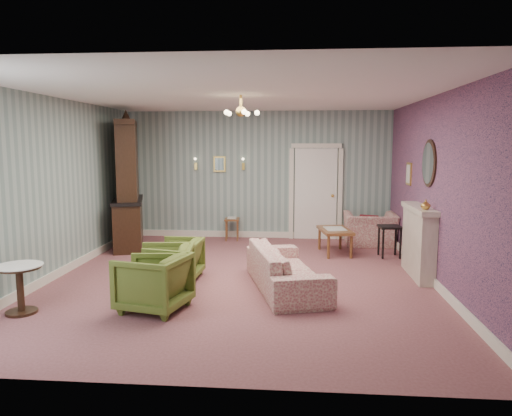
# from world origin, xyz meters

# --- Properties ---
(floor) EXTENTS (7.00, 7.00, 0.00)m
(floor) POSITION_xyz_m (0.00, 0.00, 0.00)
(floor) COLOR #8D5256
(floor) RESTS_ON ground
(ceiling) EXTENTS (7.00, 7.00, 0.00)m
(ceiling) POSITION_xyz_m (0.00, 0.00, 2.90)
(ceiling) COLOR white
(ceiling) RESTS_ON ground
(wall_back) EXTENTS (6.00, 0.00, 6.00)m
(wall_back) POSITION_xyz_m (0.00, 3.50, 1.45)
(wall_back) COLOR slate
(wall_back) RESTS_ON ground
(wall_front) EXTENTS (6.00, 0.00, 6.00)m
(wall_front) POSITION_xyz_m (0.00, -3.50, 1.45)
(wall_front) COLOR slate
(wall_front) RESTS_ON ground
(wall_left) EXTENTS (0.00, 7.00, 7.00)m
(wall_left) POSITION_xyz_m (-3.00, 0.00, 1.45)
(wall_left) COLOR slate
(wall_left) RESTS_ON ground
(wall_right) EXTENTS (0.00, 7.00, 7.00)m
(wall_right) POSITION_xyz_m (3.00, 0.00, 1.45)
(wall_right) COLOR slate
(wall_right) RESTS_ON ground
(wall_right_floral) EXTENTS (0.00, 7.00, 7.00)m
(wall_right_floral) POSITION_xyz_m (2.98, 0.00, 1.45)
(wall_right_floral) COLOR #B45A79
(wall_right_floral) RESTS_ON ground
(door) EXTENTS (1.12, 0.12, 2.16)m
(door) POSITION_xyz_m (1.30, 3.46, 1.08)
(door) COLOR white
(door) RESTS_ON floor
(olive_chair_a) EXTENTS (0.92, 0.95, 0.82)m
(olive_chair_a) POSITION_xyz_m (-0.97, -1.56, 0.41)
(olive_chair_a) COLOR #566624
(olive_chair_a) RESTS_ON floor
(olive_chair_b) EXTENTS (0.80, 0.85, 0.80)m
(olive_chair_b) POSITION_xyz_m (-1.00, -0.93, 0.40)
(olive_chair_b) COLOR #566624
(olive_chair_b) RESTS_ON floor
(olive_chair_c) EXTENTS (0.67, 0.72, 0.71)m
(olive_chair_c) POSITION_xyz_m (-1.01, -0.04, 0.35)
(olive_chair_c) COLOR #566624
(olive_chair_c) RESTS_ON floor
(sofa_chintz) EXTENTS (1.17, 2.26, 0.85)m
(sofa_chintz) POSITION_xyz_m (0.72, -0.48, 0.42)
(sofa_chintz) COLOR #9F404B
(sofa_chintz) RESTS_ON floor
(wingback_chair) EXTENTS (1.07, 0.70, 0.93)m
(wingback_chair) POSITION_xyz_m (2.45, 2.82, 0.47)
(wingback_chair) COLOR #9F404B
(wingback_chair) RESTS_ON floor
(dresser) EXTENTS (1.04, 1.77, 2.79)m
(dresser) POSITION_xyz_m (-2.65, 2.24, 1.40)
(dresser) COLOR black
(dresser) RESTS_ON floor
(fireplace) EXTENTS (0.30, 1.40, 1.16)m
(fireplace) POSITION_xyz_m (2.86, 0.40, 0.58)
(fireplace) COLOR beige
(fireplace) RESTS_ON floor
(mantel_vase) EXTENTS (0.15, 0.15, 0.15)m
(mantel_vase) POSITION_xyz_m (2.84, 0.00, 1.23)
(mantel_vase) COLOR gold
(mantel_vase) RESTS_ON fireplace
(oval_mirror) EXTENTS (0.04, 0.76, 0.84)m
(oval_mirror) POSITION_xyz_m (2.96, 0.40, 1.85)
(oval_mirror) COLOR white
(oval_mirror) RESTS_ON wall_right
(framed_print) EXTENTS (0.04, 0.34, 0.42)m
(framed_print) POSITION_xyz_m (2.97, 1.75, 1.60)
(framed_print) COLOR gold
(framed_print) RESTS_ON wall_right
(coffee_table) EXTENTS (0.70, 1.06, 0.50)m
(coffee_table) POSITION_xyz_m (1.63, 1.94, 0.25)
(coffee_table) COLOR brown
(coffee_table) RESTS_ON floor
(side_table_black) EXTENTS (0.44, 0.44, 0.61)m
(side_table_black) POSITION_xyz_m (2.65, 1.72, 0.31)
(side_table_black) COLOR black
(side_table_black) RESTS_ON floor
(pedestal_table) EXTENTS (0.61, 0.61, 0.64)m
(pedestal_table) POSITION_xyz_m (-2.63, -1.82, 0.32)
(pedestal_table) COLOR black
(pedestal_table) RESTS_ON floor
(nesting_table) EXTENTS (0.35, 0.43, 0.54)m
(nesting_table) POSITION_xyz_m (-0.58, 3.15, 0.27)
(nesting_table) COLOR brown
(nesting_table) RESTS_ON floor
(gilt_mirror_back) EXTENTS (0.28, 0.06, 0.36)m
(gilt_mirror_back) POSITION_xyz_m (-0.90, 3.46, 1.70)
(gilt_mirror_back) COLOR gold
(gilt_mirror_back) RESTS_ON wall_back
(sconce_left) EXTENTS (0.16, 0.12, 0.30)m
(sconce_left) POSITION_xyz_m (-1.45, 3.44, 1.70)
(sconce_left) COLOR gold
(sconce_left) RESTS_ON wall_back
(sconce_right) EXTENTS (0.16, 0.12, 0.30)m
(sconce_right) POSITION_xyz_m (-0.35, 3.44, 1.70)
(sconce_right) COLOR gold
(sconce_right) RESTS_ON wall_back
(chandelier) EXTENTS (0.56, 0.56, 0.36)m
(chandelier) POSITION_xyz_m (0.00, 0.00, 2.63)
(chandelier) COLOR gold
(chandelier) RESTS_ON ceiling
(burgundy_cushion) EXTENTS (0.41, 0.28, 0.39)m
(burgundy_cushion) POSITION_xyz_m (2.40, 2.67, 0.48)
(burgundy_cushion) COLOR maroon
(burgundy_cushion) RESTS_ON wingback_chair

